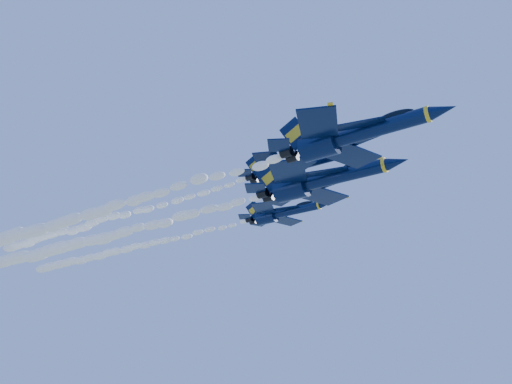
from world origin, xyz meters
The scene contains 8 objects.
jet_lead centered at (14.06, -11.80, 149.87)m, with size 17.00×13.94×6.32m.
smoke_trail_jet_lead centered at (-22.41, -11.80, 149.38)m, with size 58.41×2.30×2.07m, color white.
jet_second centered at (5.63, -1.40, 151.13)m, with size 19.20×15.75×7.13m.
smoke_trail_jet_second centered at (-31.78, -1.40, 150.62)m, with size 58.41×2.60×2.34m, color white.
jet_third centered at (0.15, 1.45, 155.52)m, with size 15.36×12.60×5.71m.
smoke_trail_jet_third centered at (-35.62, 1.45, 155.05)m, with size 58.41×2.08×1.87m, color white.
jet_fourth centered at (-8.94, 15.16, 155.15)m, with size 15.61×12.80×5.80m.
smoke_trail_jet_fourth centered at (-44.82, 15.16, 154.67)m, with size 58.41×2.11×1.90m, color white.
Camera 1 is at (29.02, -51.80, 126.39)m, focal length 35.00 mm.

